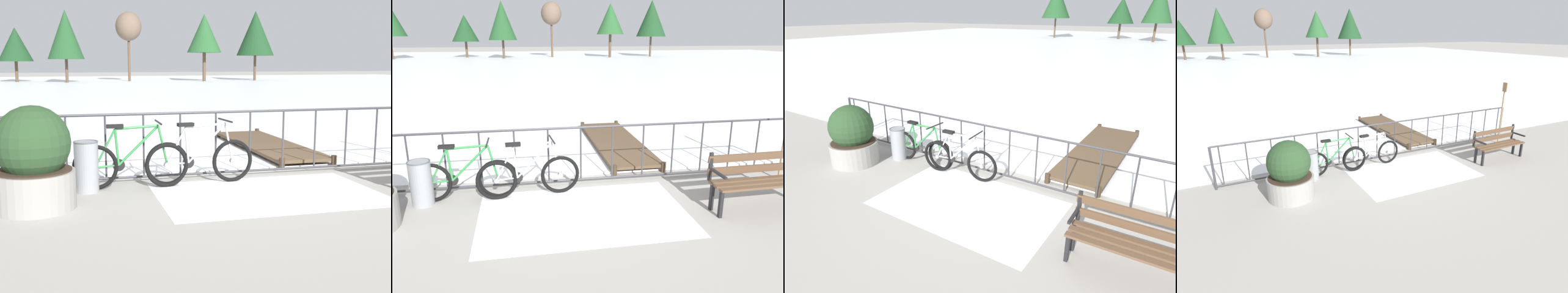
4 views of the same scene
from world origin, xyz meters
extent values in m
plane|color=#9E9991|center=(0.00, 0.00, 0.00)|extent=(160.00, 160.00, 0.00)
cube|color=white|center=(0.00, 28.40, 0.01)|extent=(80.00, 56.00, 0.03)
cube|color=white|center=(0.13, -1.20, 0.00)|extent=(3.12, 1.99, 0.01)
cylinder|color=#38383D|center=(0.00, 0.00, 1.05)|extent=(9.00, 0.04, 0.04)
cylinder|color=#38383D|center=(0.00, 0.00, 0.08)|extent=(9.00, 0.04, 0.04)
cylinder|color=#38383D|center=(-4.50, 0.00, 0.53)|extent=(0.06, 0.06, 1.05)
cylinder|color=#38383D|center=(4.50, 0.00, 0.53)|extent=(0.06, 0.06, 1.05)
cylinder|color=#38383D|center=(-4.32, 0.00, 0.57)|extent=(0.03, 0.03, 0.97)
cylinder|color=#38383D|center=(-3.74, 0.00, 0.57)|extent=(0.03, 0.03, 0.97)
cylinder|color=#38383D|center=(-3.17, 0.00, 0.57)|extent=(0.03, 0.03, 0.97)
cylinder|color=#38383D|center=(-2.59, 0.00, 0.57)|extent=(0.03, 0.03, 0.97)
cylinder|color=#38383D|center=(-2.02, 0.00, 0.57)|extent=(0.03, 0.03, 0.97)
cylinder|color=#38383D|center=(-1.44, 0.00, 0.57)|extent=(0.03, 0.03, 0.97)
cylinder|color=#38383D|center=(-0.86, 0.00, 0.57)|extent=(0.03, 0.03, 0.97)
cylinder|color=#38383D|center=(-0.29, 0.00, 0.57)|extent=(0.03, 0.03, 0.97)
cylinder|color=#38383D|center=(0.29, 0.00, 0.57)|extent=(0.03, 0.03, 0.97)
cylinder|color=#38383D|center=(0.86, 0.00, 0.57)|extent=(0.03, 0.03, 0.97)
cylinder|color=#38383D|center=(1.44, 0.00, 0.57)|extent=(0.03, 0.03, 0.97)
cylinder|color=#38383D|center=(2.02, 0.00, 0.57)|extent=(0.03, 0.03, 0.97)
cylinder|color=#38383D|center=(2.59, 0.00, 0.57)|extent=(0.03, 0.03, 0.97)
cylinder|color=#38383D|center=(3.17, 0.00, 0.57)|extent=(0.03, 0.03, 0.97)
cylinder|color=#38383D|center=(3.74, 0.00, 0.57)|extent=(0.03, 0.03, 0.97)
cylinder|color=#38383D|center=(4.32, 0.00, 0.57)|extent=(0.03, 0.03, 0.97)
torus|color=black|center=(-2.20, -0.35, 0.33)|extent=(0.66, 0.07, 0.66)
cylinder|color=gray|center=(-2.20, -0.35, 0.33)|extent=(0.08, 0.06, 0.08)
torus|color=black|center=(-1.15, -0.36, 0.33)|extent=(0.66, 0.07, 0.66)
cylinder|color=gray|center=(-1.15, -0.36, 0.33)|extent=(0.08, 0.06, 0.08)
cylinder|color=#2D843D|center=(-1.88, -0.35, 0.62)|extent=(0.08, 0.04, 0.53)
cylinder|color=#2D843D|center=(-1.57, -0.36, 0.63)|extent=(0.61, 0.04, 0.59)
cylinder|color=#2D843D|center=(-1.59, -0.36, 0.90)|extent=(0.63, 0.04, 0.07)
cylinder|color=#2D843D|center=(-2.03, -0.35, 0.34)|extent=(0.34, 0.03, 0.05)
cylinder|color=#2D843D|center=(-2.05, -0.35, 0.61)|extent=(0.32, 0.03, 0.56)
cylinder|color=#2D843D|center=(-1.21, -0.36, 0.62)|extent=(0.16, 0.03, 0.59)
cube|color=black|center=(-1.90, -0.35, 0.92)|extent=(0.24, 0.10, 0.05)
cylinder|color=black|center=(-1.27, -0.36, 0.96)|extent=(0.03, 0.52, 0.03)
cylinder|color=black|center=(-1.86, -0.36, 0.35)|extent=(0.18, 0.02, 0.18)
torus|color=black|center=(-1.17, -0.44, 0.33)|extent=(0.66, 0.12, 0.66)
cylinder|color=gray|center=(-1.17, -0.44, 0.33)|extent=(0.08, 0.07, 0.08)
torus|color=black|center=(-0.12, -0.35, 0.33)|extent=(0.66, 0.12, 0.66)
cylinder|color=gray|center=(-0.12, -0.35, 0.33)|extent=(0.08, 0.07, 0.08)
cylinder|color=#B2B2B7|center=(-0.86, -0.41, 0.62)|extent=(0.08, 0.04, 0.53)
cylinder|color=#B2B2B7|center=(-0.54, -0.39, 0.63)|extent=(0.61, 0.09, 0.59)
cylinder|color=#B2B2B7|center=(-0.56, -0.39, 0.90)|extent=(0.63, 0.09, 0.07)
cylinder|color=#B2B2B7|center=(-1.00, -0.42, 0.34)|extent=(0.34, 0.06, 0.05)
cylinder|color=#B2B2B7|center=(-1.02, -0.43, 0.61)|extent=(0.32, 0.06, 0.56)
cylinder|color=#B2B2B7|center=(-0.19, -0.35, 0.62)|extent=(0.16, 0.05, 0.59)
cube|color=black|center=(-0.88, -0.41, 0.92)|extent=(0.25, 0.12, 0.05)
cylinder|color=black|center=(-0.25, -0.36, 0.96)|extent=(0.07, 0.52, 0.03)
cylinder|color=black|center=(-0.83, -0.41, 0.35)|extent=(0.18, 0.04, 0.18)
cube|color=brown|center=(2.85, -1.38, 0.44)|extent=(1.60, 0.14, 0.04)
cube|color=brown|center=(2.85, -1.53, 0.44)|extent=(1.60, 0.14, 0.04)
cube|color=brown|center=(2.86, -1.68, 0.44)|extent=(1.60, 0.14, 0.04)
cube|color=brown|center=(2.85, -1.28, 0.58)|extent=(1.60, 0.09, 0.12)
cube|color=brown|center=(2.85, -1.28, 0.78)|extent=(1.60, 0.09, 0.12)
cube|color=black|center=(3.62, -1.65, 0.22)|extent=(0.05, 0.06, 0.44)
cube|color=black|center=(3.61, -1.38, 0.22)|extent=(0.05, 0.06, 0.44)
cube|color=black|center=(3.61, -1.26, 0.67)|extent=(0.05, 0.05, 0.45)
cube|color=black|center=(3.61, -1.51, 0.64)|extent=(0.05, 0.40, 0.04)
cube|color=black|center=(2.10, -1.68, 0.22)|extent=(0.05, 0.06, 0.44)
cube|color=black|center=(2.09, -1.42, 0.22)|extent=(0.05, 0.06, 0.44)
cube|color=black|center=(2.09, -1.30, 0.67)|extent=(0.05, 0.05, 0.45)
cube|color=black|center=(2.09, -1.55, 0.64)|extent=(0.05, 0.40, 0.04)
cylinder|color=gray|center=(-3.00, -1.11, 0.24)|extent=(1.03, 1.03, 0.48)
cylinder|color=#38281E|center=(-3.00, -1.11, 0.49)|extent=(0.94, 0.94, 0.02)
sphere|color=#264223|center=(-3.00, -1.11, 0.84)|extent=(0.95, 0.95, 0.95)
cylinder|color=gray|center=(-2.32, -0.43, 0.36)|extent=(0.34, 0.34, 0.72)
torus|color=#545558|center=(-2.32, -0.43, 0.72)|extent=(0.35, 0.35, 0.02)
cylinder|color=#937047|center=(3.97, -0.45, 0.85)|extent=(0.04, 0.04, 1.70)
cube|color=#937047|center=(3.97, -0.45, 1.84)|extent=(0.03, 0.16, 0.28)
cube|color=brown|center=(1.49, 2.17, 0.12)|extent=(1.10, 3.75, 0.06)
cylinder|color=#3C2E20|center=(0.99, 0.30, 0.10)|extent=(0.10, 0.10, 0.20)
cylinder|color=#3C2E20|center=(1.98, 0.30, 0.10)|extent=(0.10, 0.10, 0.20)
cylinder|color=#3C2E20|center=(0.99, 4.05, 0.10)|extent=(0.10, 0.10, 0.20)
cylinder|color=#3C2E20|center=(1.98, 4.05, 0.10)|extent=(0.10, 0.10, 0.20)
cylinder|color=brown|center=(-2.29, 37.97, 1.68)|extent=(0.25, 0.25, 3.37)
cone|color=#1E4723|center=(-2.29, 37.97, 4.08)|extent=(3.08, 3.08, 4.12)
cylinder|color=brown|center=(3.30, 39.81, 2.13)|extent=(0.23, 0.23, 4.26)
ellipsoid|color=brown|center=(3.30, 39.81, 4.96)|extent=(2.35, 2.35, 2.59)
cylinder|color=brown|center=(15.18, 38.88, 1.99)|extent=(0.25, 0.25, 3.97)
cone|color=#193D1E|center=(15.18, 38.88, 4.46)|extent=(3.54, 3.54, 4.15)
cylinder|color=brown|center=(-6.59, 40.60, 1.53)|extent=(0.27, 0.27, 3.05)
cone|color=#193D1E|center=(-6.59, 40.60, 3.30)|extent=(3.03, 3.03, 2.94)
cylinder|color=brown|center=(9.94, 38.07, 2.19)|extent=(0.31, 0.31, 4.37)
cone|color=#235128|center=(9.94, 38.07, 4.34)|extent=(3.14, 3.14, 3.43)
camera|label=1|loc=(-2.59, -7.70, 1.84)|focal=47.12mm
camera|label=2|loc=(-0.72, -6.29, 2.60)|focal=34.55mm
camera|label=3|loc=(3.15, -5.43, 3.15)|focal=31.21mm
camera|label=4|loc=(-4.26, -7.72, 3.50)|focal=29.89mm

